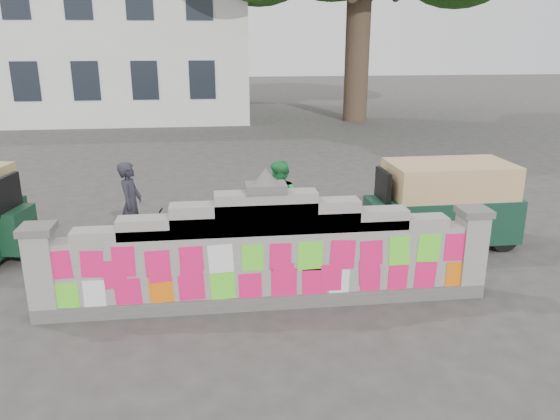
# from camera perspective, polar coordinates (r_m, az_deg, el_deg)

# --- Properties ---
(ground) EXTENTS (100.00, 100.00, 0.00)m
(ground) POSITION_cam_1_polar(r_m,az_deg,el_deg) (8.00, -1.40, -9.78)
(ground) COLOR #383533
(ground) RESTS_ON ground
(parapet_wall) EXTENTS (6.48, 0.44, 2.01)m
(parapet_wall) POSITION_cam_1_polar(r_m,az_deg,el_deg) (7.68, -1.44, -4.82)
(parapet_wall) COLOR #4C4C49
(parapet_wall) RESTS_ON ground
(building) EXTENTS (16.00, 10.00, 8.90)m
(building) POSITION_cam_1_polar(r_m,az_deg,el_deg) (29.74, -20.37, 17.09)
(building) COLOR silver
(building) RESTS_ON ground
(cyclist_bike) EXTENTS (1.74, 0.84, 0.88)m
(cyclist_bike) POSITION_cam_1_polar(r_m,az_deg,el_deg) (9.65, -15.03, -2.67)
(cyclist_bike) COLOR black
(cyclist_bike) RESTS_ON ground
(cyclist_rider) EXTENTS (0.44, 0.59, 1.49)m
(cyclist_rider) POSITION_cam_1_polar(r_m,az_deg,el_deg) (9.56, -15.17, -0.95)
(cyclist_rider) COLOR #24222B
(cyclist_rider) RESTS_ON ground
(pedestrian) EXTENTS (0.66, 0.82, 1.59)m
(pedestrian) POSITION_cam_1_polar(r_m,az_deg,el_deg) (9.88, -0.10, 0.60)
(pedestrian) COLOR green
(pedestrian) RESTS_ON ground
(rickshaw_right) EXTENTS (2.78, 1.31, 1.54)m
(rickshaw_right) POSITION_cam_1_polar(r_m,az_deg,el_deg) (10.43, 16.68, 0.77)
(rickshaw_right) COLOR #113324
(rickshaw_right) RESTS_ON ground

